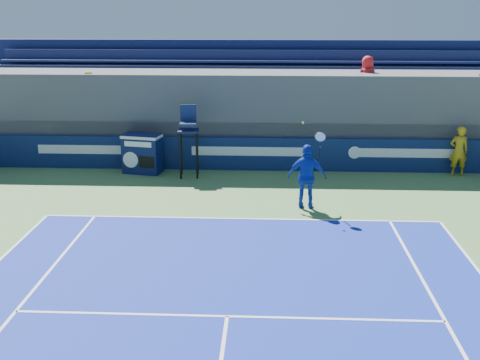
{
  "coord_description": "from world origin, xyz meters",
  "views": [
    {
      "loc": [
        0.74,
        -3.86,
        5.72
      ],
      "look_at": [
        0.0,
        11.5,
        1.25
      ],
      "focal_mm": 45.0,
      "sensor_mm": 36.0,
      "label": 1
    }
  ],
  "objects_px": {
    "ball_person": "(459,151)",
    "match_clock": "(142,153)",
    "tennis_player": "(307,177)",
    "umpire_chair": "(188,133)"
  },
  "relations": [
    {
      "from": "ball_person",
      "to": "match_clock",
      "type": "height_order",
      "value": "ball_person"
    },
    {
      "from": "tennis_player",
      "to": "umpire_chair",
      "type": "bearing_deg",
      "value": 140.1
    },
    {
      "from": "ball_person",
      "to": "match_clock",
      "type": "bearing_deg",
      "value": 1.79
    },
    {
      "from": "ball_person",
      "to": "tennis_player",
      "type": "relative_size",
      "value": 0.68
    },
    {
      "from": "match_clock",
      "to": "umpire_chair",
      "type": "bearing_deg",
      "value": -12.2
    },
    {
      "from": "ball_person",
      "to": "match_clock",
      "type": "distance_m",
      "value": 11.03
    },
    {
      "from": "tennis_player",
      "to": "ball_person",
      "type": "bearing_deg",
      "value": 34.72
    },
    {
      "from": "match_clock",
      "to": "tennis_player",
      "type": "height_order",
      "value": "tennis_player"
    },
    {
      "from": "match_clock",
      "to": "tennis_player",
      "type": "relative_size",
      "value": 0.56
    },
    {
      "from": "match_clock",
      "to": "umpire_chair",
      "type": "distance_m",
      "value": 1.91
    }
  ]
}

